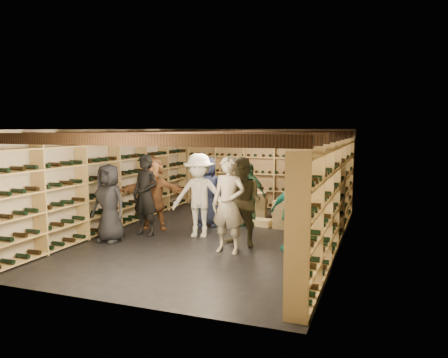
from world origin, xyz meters
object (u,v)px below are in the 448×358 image
at_px(crate_stack_right, 284,215).
at_px(person_3, 306,206).
at_px(person_0, 109,203).
at_px(person_8, 318,198).
at_px(person_5, 153,193).
at_px(crate_loose, 261,223).
at_px(crate_stack_left, 257,205).
at_px(person_2, 242,202).
at_px(person_12, 308,194).
at_px(person_4, 291,213).
at_px(person_10, 248,194).
at_px(person_9, 199,196).
at_px(person_7, 229,205).
at_px(person_6, 208,192).
at_px(person_1, 145,195).

bearing_deg(crate_stack_right, person_3, -59.66).
bearing_deg(person_0, person_8, 33.20).
bearing_deg(person_5, person_3, -19.81).
relative_size(crate_loose, person_0, 0.30).
bearing_deg(crate_stack_left, person_5, -129.67).
distance_m(person_2, person_12, 2.10).
xyz_separation_m(crate_stack_right, person_4, (0.52, -1.77, 0.40)).
xyz_separation_m(person_3, person_10, (-1.65, 1.27, -0.02)).
distance_m(person_3, person_9, 2.37).
height_order(person_3, person_8, person_8).
bearing_deg(person_4, crate_stack_right, 120.06).
xyz_separation_m(person_7, person_9, (-1.04, 0.95, -0.01)).
relative_size(person_6, person_10, 1.09).
relative_size(crate_stack_left, person_5, 0.38).
height_order(crate_stack_left, person_8, person_8).
distance_m(person_3, person_6, 2.74).
xyz_separation_m(person_1, person_3, (3.57, 0.43, -0.11)).
xyz_separation_m(crate_stack_right, person_9, (-1.62, -1.43, 0.59)).
relative_size(person_6, person_8, 1.01).
bearing_deg(crate_stack_right, crate_stack_left, 131.01).
distance_m(crate_stack_left, person_6, 1.81).
bearing_deg(person_3, person_12, 116.03).
relative_size(person_6, person_7, 0.92).
relative_size(crate_loose, person_3, 0.31).
xyz_separation_m(person_0, person_5, (0.32, 1.32, 0.05)).
bearing_deg(crate_stack_left, person_10, -85.02).
relative_size(crate_loose, person_9, 0.27).
bearing_deg(crate_stack_left, person_6, -118.85).
height_order(crate_stack_left, person_7, person_7).
distance_m(person_0, person_2, 2.86).
height_order(crate_stack_right, person_3, person_3).
distance_m(crate_stack_left, person_9, 2.72).
bearing_deg(crate_stack_right, person_0, -142.60).
distance_m(crate_stack_left, person_5, 3.06).
bearing_deg(person_9, person_10, 52.19).
xyz_separation_m(crate_loose, person_7, (0.01, -2.47, 0.86)).
height_order(person_4, person_6, person_6).
relative_size(person_1, person_7, 0.97).
distance_m(person_4, person_9, 2.18).
distance_m(crate_stack_right, person_0, 4.12).
xyz_separation_m(crate_stack_left, person_12, (1.57, -1.16, 0.54)).
height_order(person_1, person_2, person_2).
bearing_deg(person_8, person_6, -161.82).
relative_size(crate_stack_left, person_8, 0.40).
xyz_separation_m(person_10, person_12, (1.46, 0.00, 0.09)).
xyz_separation_m(person_0, person_10, (2.35, 2.49, -0.04)).
xyz_separation_m(person_6, person_12, (2.40, 0.37, 0.01)).
distance_m(person_2, person_6, 2.01).
bearing_deg(person_5, person_12, 0.29).
relative_size(person_0, person_3, 1.03).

